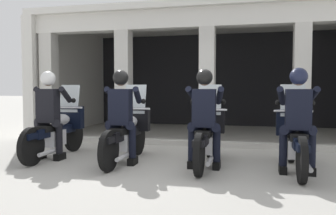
{
  "coord_description": "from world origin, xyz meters",
  "views": [
    {
      "loc": [
        1.45,
        -5.77,
        1.29
      ],
      "look_at": [
        0.0,
        0.16,
        0.94
      ],
      "focal_mm": 37.3,
      "sensor_mm": 36.0,
      "label": 1
    }
  ],
  "objects_px": {
    "police_officer_center_left": "(121,109)",
    "motorcycle_center_right": "(207,135)",
    "police_officer_center_right": "(204,110)",
    "police_officer_far_right": "(298,111)",
    "police_officer_far_left": "(49,107)",
    "motorcycle_far_left": "(58,130)",
    "motorcycle_far_right": "(295,138)",
    "motorcycle_center_left": "(127,133)"
  },
  "relations": [
    {
      "from": "police_officer_center_right",
      "to": "police_officer_far_right",
      "type": "distance_m",
      "value": 1.4
    },
    {
      "from": "motorcycle_center_right",
      "to": "police_officer_center_left",
      "type": "bearing_deg",
      "value": -165.36
    },
    {
      "from": "motorcycle_far_left",
      "to": "motorcycle_center_right",
      "type": "relative_size",
      "value": 1.0
    },
    {
      "from": "motorcycle_center_left",
      "to": "police_officer_center_left",
      "type": "xyz_separation_m",
      "value": [
        -0.0,
        -0.28,
        0.44
      ]
    },
    {
      "from": "police_officer_far_left",
      "to": "motorcycle_far_right",
      "type": "height_order",
      "value": "police_officer_far_left"
    },
    {
      "from": "police_officer_far_left",
      "to": "police_officer_far_right",
      "type": "relative_size",
      "value": 1.0
    },
    {
      "from": "motorcycle_center_left",
      "to": "motorcycle_center_right",
      "type": "bearing_deg",
      "value": -1.73
    },
    {
      "from": "police_officer_far_left",
      "to": "motorcycle_center_right",
      "type": "distance_m",
      "value": 2.84
    },
    {
      "from": "police_officer_center_left",
      "to": "motorcycle_far_right",
      "type": "distance_m",
      "value": 2.84
    },
    {
      "from": "police_officer_far_right",
      "to": "motorcycle_center_right",
      "type": "bearing_deg",
      "value": 160.22
    },
    {
      "from": "motorcycle_center_left",
      "to": "motorcycle_far_right",
      "type": "xyz_separation_m",
      "value": [
        2.8,
        -0.01,
        0.0
      ]
    },
    {
      "from": "motorcycle_center_right",
      "to": "motorcycle_far_left",
      "type": "bearing_deg",
      "value": -178.54
    },
    {
      "from": "police_officer_center_left",
      "to": "police_officer_far_right",
      "type": "xyz_separation_m",
      "value": [
        2.8,
        -0.01,
        0.0
      ]
    },
    {
      "from": "police_officer_center_right",
      "to": "motorcycle_far_right",
      "type": "relative_size",
      "value": 0.78
    },
    {
      "from": "motorcycle_far_right",
      "to": "police_officer_far_right",
      "type": "distance_m",
      "value": 0.52
    },
    {
      "from": "motorcycle_far_left",
      "to": "motorcycle_center_left",
      "type": "bearing_deg",
      "value": -7.01
    },
    {
      "from": "police_officer_center_right",
      "to": "police_officer_far_right",
      "type": "bearing_deg",
      "value": 0.41
    },
    {
      "from": "police_officer_center_left",
      "to": "police_officer_far_right",
      "type": "bearing_deg",
      "value": -3.15
    },
    {
      "from": "police_officer_center_left",
      "to": "police_officer_far_left",
      "type": "bearing_deg",
      "value": 174.71
    },
    {
      "from": "police_officer_center_left",
      "to": "motorcycle_far_right",
      "type": "height_order",
      "value": "police_officer_center_left"
    },
    {
      "from": "police_officer_far_right",
      "to": "motorcycle_far_left",
      "type": "bearing_deg",
      "value": 168.46
    },
    {
      "from": "police_officer_far_left",
      "to": "motorcycle_center_left",
      "type": "bearing_deg",
      "value": 4.52
    },
    {
      "from": "motorcycle_far_left",
      "to": "police_officer_center_left",
      "type": "xyz_separation_m",
      "value": [
        1.4,
        -0.34,
        0.44
      ]
    },
    {
      "from": "motorcycle_center_right",
      "to": "police_officer_far_right",
      "type": "xyz_separation_m",
      "value": [
        1.4,
        -0.32,
        0.44
      ]
    },
    {
      "from": "police_officer_center_left",
      "to": "police_officer_far_right",
      "type": "distance_m",
      "value": 2.8
    },
    {
      "from": "police_officer_center_right",
      "to": "police_officer_far_right",
      "type": "xyz_separation_m",
      "value": [
        1.4,
        -0.04,
        0.0
      ]
    },
    {
      "from": "police_officer_far_left",
      "to": "police_officer_center_right",
      "type": "distance_m",
      "value": 2.8
    },
    {
      "from": "police_officer_center_left",
      "to": "motorcycle_far_right",
      "type": "relative_size",
      "value": 0.78
    },
    {
      "from": "motorcycle_far_right",
      "to": "police_officer_far_right",
      "type": "xyz_separation_m",
      "value": [
        -0.0,
        -0.28,
        0.44
      ]
    },
    {
      "from": "motorcycle_far_left",
      "to": "police_officer_center_right",
      "type": "xyz_separation_m",
      "value": [
        2.8,
        -0.31,
        0.44
      ]
    },
    {
      "from": "motorcycle_far_right",
      "to": "police_officer_far_right",
      "type": "height_order",
      "value": "police_officer_far_right"
    },
    {
      "from": "motorcycle_center_right",
      "to": "police_officer_far_right",
      "type": "relative_size",
      "value": 1.29
    },
    {
      "from": "police_officer_far_left",
      "to": "police_officer_far_right",
      "type": "height_order",
      "value": "same"
    },
    {
      "from": "police_officer_center_left",
      "to": "police_officer_center_right",
      "type": "height_order",
      "value": "same"
    },
    {
      "from": "motorcycle_center_left",
      "to": "police_officer_far_left",
      "type": "bearing_deg",
      "value": -173.76
    },
    {
      "from": "police_officer_center_left",
      "to": "police_officer_center_right",
      "type": "distance_m",
      "value": 1.4
    },
    {
      "from": "police_officer_center_right",
      "to": "motorcycle_far_right",
      "type": "distance_m",
      "value": 1.49
    },
    {
      "from": "police_officer_center_left",
      "to": "motorcycle_center_right",
      "type": "xyz_separation_m",
      "value": [
        1.4,
        0.31,
        -0.44
      ]
    },
    {
      "from": "police_officer_far_left",
      "to": "police_officer_center_left",
      "type": "bearing_deg",
      "value": -7.01
    },
    {
      "from": "police_officer_far_left",
      "to": "police_officer_center_left",
      "type": "relative_size",
      "value": 1.0
    },
    {
      "from": "police_officer_far_left",
      "to": "motorcycle_center_right",
      "type": "bearing_deg",
      "value": 0.57
    },
    {
      "from": "motorcycle_center_right",
      "to": "motorcycle_far_right",
      "type": "xyz_separation_m",
      "value": [
        1.4,
        -0.04,
        0.0
      ]
    }
  ]
}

